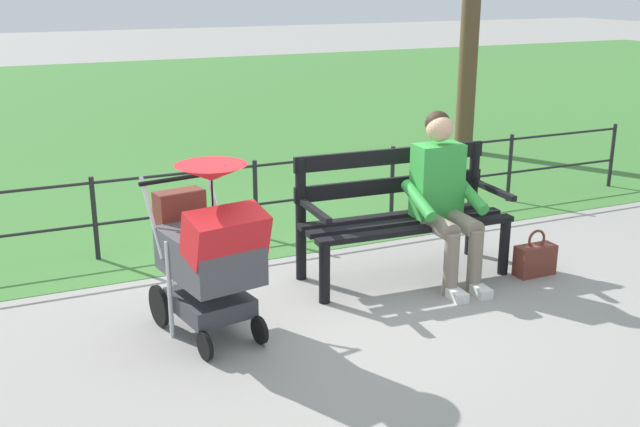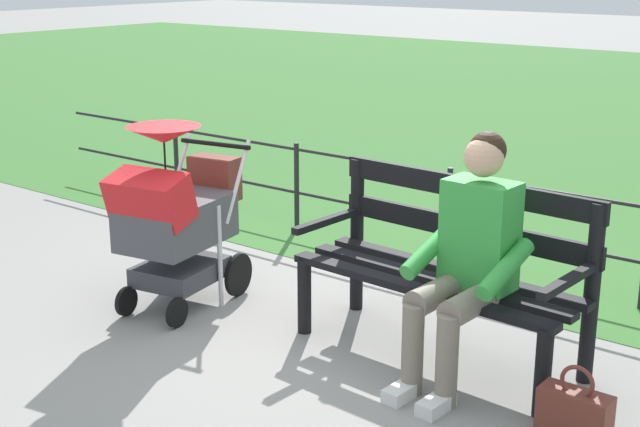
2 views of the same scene
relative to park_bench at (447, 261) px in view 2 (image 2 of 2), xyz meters
The scene contains 6 objects.
ground_plane 0.90m from the park_bench, ahead, with size 60.00×60.00×0.00m, color gray.
park_bench is the anchor object (origin of this frame).
person_on_bench 0.36m from the park_bench, 137.28° to the left, with size 0.55×0.74×1.28m.
stroller 1.70m from the park_bench, 15.21° to the left, with size 0.64×0.95×1.15m.
handbag 1.13m from the park_bench, 153.52° to the left, with size 0.32×0.14×0.37m.
park_fence 1.35m from the park_bench, 71.15° to the right, with size 8.29×0.04×0.70m.
Camera 2 is at (-2.95, 3.85, 2.09)m, focal length 49.70 mm.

